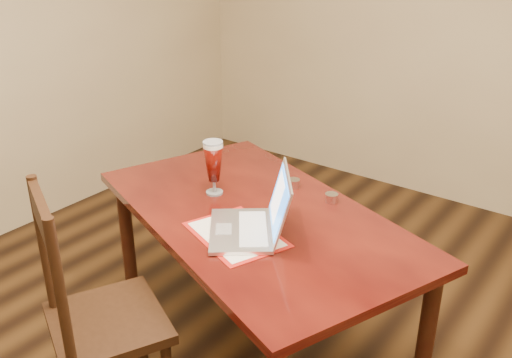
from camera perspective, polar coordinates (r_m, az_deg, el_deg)
The scene contains 2 objects.
dining_table at distance 2.54m, azimuth -0.09°, elevation -4.94°, with size 1.78×1.38×1.00m.
dining_chair at distance 2.36m, azimuth -15.59°, elevation -13.23°, with size 0.59×0.58×1.06m.
Camera 1 is at (1.08, -1.43, 1.90)m, focal length 40.00 mm.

